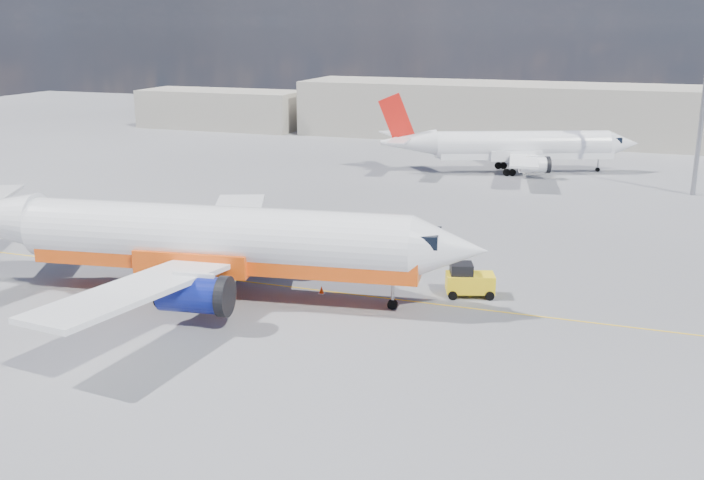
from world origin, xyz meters
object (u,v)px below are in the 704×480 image
(gse_tug, at_px, (468,281))
(traffic_cone, at_px, (322,290))
(second_jet, at_px, (514,146))
(main_jet, at_px, (198,239))

(gse_tug, distance_m, traffic_cone, 9.27)
(traffic_cone, bearing_deg, gse_tug, 17.08)
(second_jet, height_order, gse_tug, second_jet)
(gse_tug, relative_size, traffic_cone, 6.54)
(gse_tug, bearing_deg, second_jet, 76.98)
(main_jet, distance_m, second_jet, 50.23)
(second_jet, bearing_deg, main_jet, -125.94)
(main_jet, xyz_separation_m, gse_tug, (15.83, 5.58, -2.71))
(second_jet, relative_size, gse_tug, 8.89)
(main_jet, distance_m, gse_tug, 17.00)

